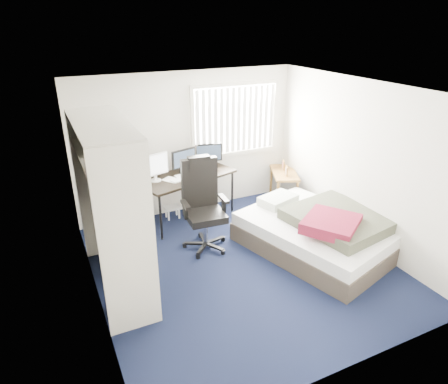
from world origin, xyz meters
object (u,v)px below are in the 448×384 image
object	(u,v)px
office_chair	(203,214)
bed	(320,231)
desk	(186,174)
nightstand	(284,175)

from	to	relation	value
office_chair	bed	bearing A→B (deg)	-29.28
office_chair	desk	bearing A→B (deg)	84.77
office_chair	bed	size ratio (longest dim) A/B	0.56
desk	nightstand	xyz separation A→B (m)	(1.94, -0.12, -0.31)
bed	nightstand	bearing A→B (deg)	74.61
nightstand	desk	bearing A→B (deg)	176.33
office_chair	nightstand	distance (m)	2.20
office_chair	bed	distance (m)	1.80
nightstand	bed	size ratio (longest dim) A/B	0.38
desk	bed	world-z (taller)	desk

